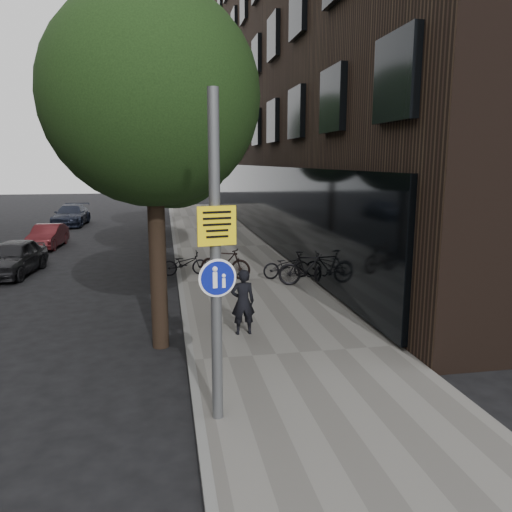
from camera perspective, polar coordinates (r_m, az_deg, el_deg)
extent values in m
plane|color=black|center=(7.75, 10.04, -20.74)|extent=(120.00, 120.00, 0.00)
cube|color=slate|center=(16.86, -0.99, -2.85)|extent=(4.50, 60.00, 0.12)
cube|color=slate|center=(16.65, -8.67, -3.13)|extent=(0.15, 60.00, 0.13)
cube|color=black|center=(30.61, 11.34, 19.93)|extent=(12.00, 40.00, 18.00)
cylinder|color=black|center=(10.94, -11.09, -2.27)|extent=(0.36, 0.36, 3.20)
sphere|color=black|center=(10.74, -11.84, 17.33)|extent=(4.40, 4.40, 4.40)
sphere|color=black|center=(11.47, -9.51, 11.97)|extent=(2.64, 2.64, 2.64)
cylinder|color=black|center=(19.32, -10.87, 3.36)|extent=(0.36, 0.36, 3.20)
sphere|color=black|center=(19.21, -11.27, 14.37)|extent=(5.00, 5.00, 5.00)
sphere|color=black|center=(19.97, -9.96, 11.39)|extent=(3.00, 3.00, 3.00)
cylinder|color=black|center=(28.27, -10.77, 5.66)|extent=(0.36, 0.36, 3.20)
sphere|color=black|center=(28.19, -11.04, 13.17)|extent=(5.00, 5.00, 5.00)
sphere|color=black|center=(28.97, -10.15, 11.15)|extent=(3.00, 3.00, 3.00)
cylinder|color=#595B5E|center=(7.32, -4.65, -0.70)|extent=(0.16, 0.16, 4.92)
cube|color=#DFBE0B|center=(7.24, -4.71, 3.54)|extent=(0.57, 0.13, 0.57)
cylinder|color=navy|center=(7.37, -4.62, -2.37)|extent=(0.50, 0.10, 0.50)
cylinder|color=white|center=(7.37, -4.62, -2.37)|extent=(0.56, 0.11, 0.57)
imported|color=black|center=(11.41, -1.51, -5.26)|extent=(0.57, 0.39, 1.52)
imported|color=black|center=(16.93, 3.51, -1.09)|extent=(1.70, 0.74, 0.87)
imported|color=black|center=(15.98, 5.90, -1.39)|extent=(1.92, 0.79, 1.12)
imported|color=black|center=(17.50, -8.16, -0.83)|extent=(1.63, 0.65, 0.84)
imported|color=black|center=(16.84, -3.55, -0.80)|extent=(1.82, 1.28, 1.07)
imported|color=black|center=(19.89, -26.02, -0.16)|extent=(1.90, 3.86, 1.27)
imported|color=#51171B|center=(25.52, -22.70, 2.10)|extent=(1.39, 3.40, 1.10)
imported|color=black|center=(33.95, -20.36, 4.40)|extent=(1.97, 4.55, 1.30)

